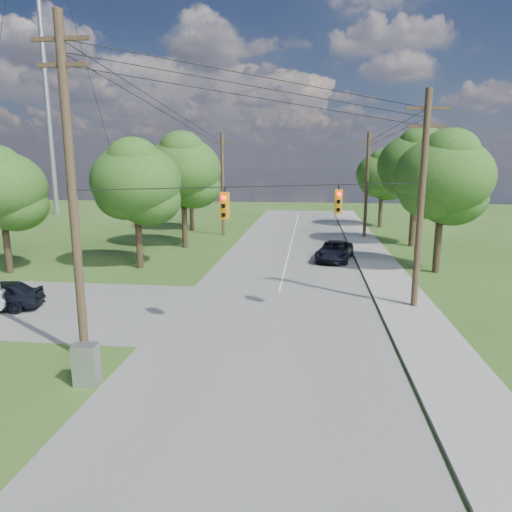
# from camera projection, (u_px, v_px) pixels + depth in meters

# --- Properties ---
(ground) EXTENTS (140.00, 140.00, 0.00)m
(ground) POSITION_uv_depth(u_px,v_px,m) (203.00, 368.00, 16.13)
(ground) COLOR #2D511B
(ground) RESTS_ON ground
(main_road) EXTENTS (10.00, 100.00, 0.03)m
(main_road) POSITION_uv_depth(u_px,v_px,m) (272.00, 322.00, 20.76)
(main_road) COLOR gray
(main_road) RESTS_ON ground
(sidewalk_east) EXTENTS (2.60, 100.00, 0.12)m
(sidewalk_east) POSITION_uv_depth(u_px,v_px,m) (424.00, 327.00, 19.97)
(sidewalk_east) COLOR gray
(sidewalk_east) RESTS_ON ground
(pole_sw) EXTENTS (2.00, 0.32, 12.00)m
(pole_sw) POSITION_uv_depth(u_px,v_px,m) (72.00, 189.00, 15.80)
(pole_sw) COLOR brown
(pole_sw) RESTS_ON ground
(pole_ne) EXTENTS (2.00, 0.32, 10.50)m
(pole_ne) POSITION_uv_depth(u_px,v_px,m) (421.00, 198.00, 21.78)
(pole_ne) COLOR brown
(pole_ne) RESTS_ON ground
(pole_north_e) EXTENTS (2.00, 0.32, 10.00)m
(pole_north_e) POSITION_uv_depth(u_px,v_px,m) (367.00, 185.00, 43.26)
(pole_north_e) COLOR brown
(pole_north_e) RESTS_ON ground
(pole_north_w) EXTENTS (2.00, 0.32, 10.00)m
(pole_north_w) POSITION_uv_depth(u_px,v_px,m) (223.00, 184.00, 44.87)
(pole_north_w) COLOR brown
(pole_north_w) RESTS_ON ground
(power_lines) EXTENTS (13.93, 29.62, 4.93)m
(power_lines) POSITION_uv_depth(u_px,v_px,m) (274.00, 126.00, 25.35)
(power_lines) COLOR black
(power_lines) RESTS_ON ground
(traffic_signals) EXTENTS (4.91, 3.27, 1.05)m
(traffic_signals) POSITION_uv_depth(u_px,v_px,m) (284.00, 203.00, 19.04)
(traffic_signals) COLOR orange
(traffic_signals) RESTS_ON ground
(radio_mast) EXTENTS (0.70, 0.70, 45.00)m
(radio_mast) POSITION_uv_depth(u_px,v_px,m) (42.00, 44.00, 60.09)
(radio_mast) COLOR #989B9E
(radio_mast) RESTS_ON ground
(tree_w_near) EXTENTS (6.00, 6.00, 8.40)m
(tree_w_near) POSITION_uv_depth(u_px,v_px,m) (136.00, 181.00, 30.46)
(tree_w_near) COLOR #413120
(tree_w_near) RESTS_ON ground
(tree_w_mid) EXTENTS (6.40, 6.40, 9.22)m
(tree_w_mid) POSITION_uv_depth(u_px,v_px,m) (183.00, 170.00, 38.00)
(tree_w_mid) COLOR #413120
(tree_w_mid) RESTS_ON ground
(tree_w_far) EXTENTS (6.00, 6.00, 8.73)m
(tree_w_far) POSITION_uv_depth(u_px,v_px,m) (191.00, 172.00, 48.03)
(tree_w_far) COLOR #413120
(tree_w_far) RESTS_ON ground
(tree_e_near) EXTENTS (6.20, 6.20, 8.81)m
(tree_e_near) POSITION_uv_depth(u_px,v_px,m) (443.00, 177.00, 29.05)
(tree_e_near) COLOR #413120
(tree_e_near) RESTS_ON ground
(tree_e_mid) EXTENTS (6.60, 6.60, 9.64)m
(tree_e_mid) POSITION_uv_depth(u_px,v_px,m) (417.00, 166.00, 38.59)
(tree_e_mid) COLOR #413120
(tree_e_mid) RESTS_ON ground
(tree_e_far) EXTENTS (5.80, 5.80, 8.32)m
(tree_e_far) POSITION_uv_depth(u_px,v_px,m) (382.00, 174.00, 50.58)
(tree_e_far) COLOR #413120
(tree_e_far) RESTS_ON ground
(tree_cross_n) EXTENTS (5.60, 5.60, 7.91)m
(tree_cross_n) POSITION_uv_depth(u_px,v_px,m) (1.00, 188.00, 29.02)
(tree_cross_n) COLOR #413120
(tree_cross_n) RESTS_ON ground
(car_main_north) EXTENTS (3.26, 5.38, 1.40)m
(car_main_north) POSITION_uv_depth(u_px,v_px,m) (335.00, 251.00, 33.82)
(car_main_north) COLOR black
(car_main_north) RESTS_ON main_road
(control_cabinet) EXTENTS (0.82, 0.63, 1.38)m
(control_cabinet) POSITION_uv_depth(u_px,v_px,m) (86.00, 365.00, 14.83)
(control_cabinet) COLOR #989B9E
(control_cabinet) RESTS_ON ground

